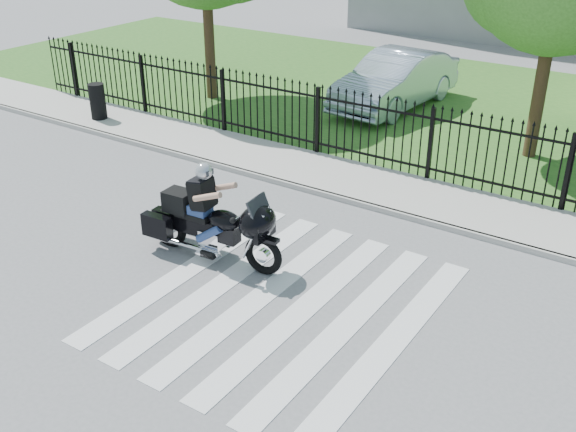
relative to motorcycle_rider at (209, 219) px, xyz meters
The scene contains 9 objects.
ground 2.18m from the motorcycle_rider, 15.04° to the right, with size 120.00×120.00×0.00m, color slate.
crosswalk 2.18m from the motorcycle_rider, 15.04° to the right, with size 5.00×5.50×0.01m, color silver, non-canonical shape.
sidewalk 4.94m from the motorcycle_rider, 66.28° to the left, with size 40.00×2.00×0.12m, color #ADAAA3.
curb 4.05m from the motorcycle_rider, 60.49° to the left, with size 40.00×0.12×0.12m, color #ADAAA3.
grass_strip 11.66m from the motorcycle_rider, 80.28° to the left, with size 40.00×12.00×0.02m, color #2C6021.
iron_fence 5.82m from the motorcycle_rider, 70.25° to the left, with size 26.00×0.04×1.80m.
motorcycle_rider is the anchor object (origin of this frame).
parked_car 10.36m from the motorcycle_rider, 96.68° to the left, with size 1.76×5.06×1.67m, color #AABAD6.
litter_bin 8.78m from the motorcycle_rider, 150.98° to the left, with size 0.45×0.45×1.02m, color black.
Camera 1 is at (5.28, -7.76, 6.32)m, focal length 42.00 mm.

